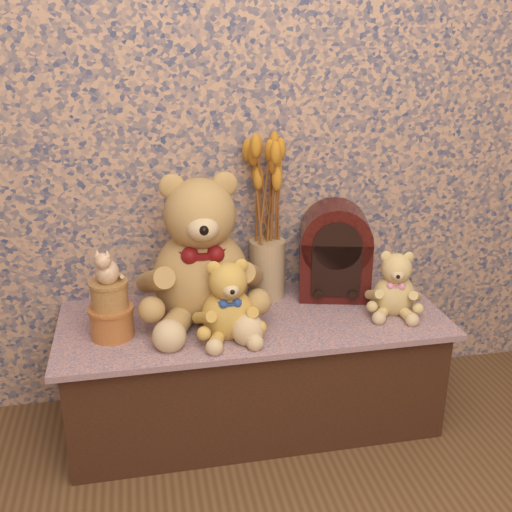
{
  "coord_description": "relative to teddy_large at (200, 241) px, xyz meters",
  "views": [
    {
      "loc": [
        -0.36,
        -0.59,
        1.33
      ],
      "look_at": [
        0.0,
        1.2,
        0.65
      ],
      "focal_mm": 42.79,
      "sensor_mm": 36.0,
      "label": 1
    }
  ],
  "objects": [
    {
      "name": "display_shelf",
      "position": [
        0.17,
        -0.05,
        -0.47
      ],
      "size": [
        1.3,
        0.53,
        0.41
      ],
      "primitive_type": "cube",
      "color": "#3B4C7A",
      "rests_on": "ground"
    },
    {
      "name": "teddy_large",
      "position": [
        0.0,
        0.0,
        0.0
      ],
      "size": [
        0.43,
        0.51,
        0.53
      ],
      "primitive_type": null,
      "rotation": [
        0.0,
        0.0,
        -0.02
      ],
      "color": "olive",
      "rests_on": "display_shelf"
    },
    {
      "name": "teddy_medium",
      "position": [
        0.06,
        -0.16,
        -0.13
      ],
      "size": [
        0.23,
        0.27,
        0.28
      ],
      "primitive_type": null,
      "rotation": [
        0.0,
        0.0,
        0.03
      ],
      "color": "#C38B37",
      "rests_on": "display_shelf"
    },
    {
      "name": "teddy_small",
      "position": [
        0.65,
        -0.11,
        -0.15
      ],
      "size": [
        0.25,
        0.27,
        0.24
      ],
      "primitive_type": null,
      "rotation": [
        0.0,
        0.0,
        -0.31
      ],
      "color": "#DFC56A",
      "rests_on": "display_shelf"
    },
    {
      "name": "cathedral_radio",
      "position": [
        0.49,
        0.07,
        -0.09
      ],
      "size": [
        0.29,
        0.24,
        0.35
      ],
      "primitive_type": null,
      "rotation": [
        0.0,
        0.0,
        -0.25
      ],
      "color": "black",
      "rests_on": "display_shelf"
    },
    {
      "name": "ceramic_vase",
      "position": [
        0.25,
        0.11,
        -0.16
      ],
      "size": [
        0.15,
        0.15,
        0.21
      ],
      "primitive_type": "cylinder",
      "rotation": [
        0.0,
        0.0,
        -0.16
      ],
      "color": "tan",
      "rests_on": "display_shelf"
    },
    {
      "name": "dried_stalks",
      "position": [
        0.25,
        0.11,
        0.17
      ],
      "size": [
        0.24,
        0.24,
        0.45
      ],
      "primitive_type": null,
      "rotation": [
        0.0,
        0.0,
        0.02
      ],
      "color": "orange",
      "rests_on": "ceramic_vase"
    },
    {
      "name": "biscuit_tin_lower",
      "position": [
        -0.3,
        -0.1,
        -0.22
      ],
      "size": [
        0.18,
        0.18,
        0.1
      ],
      "primitive_type": "cylinder",
      "rotation": [
        0.0,
        0.0,
        -0.43
      ],
      "color": "gold",
      "rests_on": "display_shelf"
    },
    {
      "name": "biscuit_tin_upper",
      "position": [
        -0.3,
        -0.1,
        -0.12
      ],
      "size": [
        0.15,
        0.15,
        0.09
      ],
      "primitive_type": "cylinder",
      "rotation": [
        0.0,
        0.0,
        0.43
      ],
      "color": "#D1B45B",
      "rests_on": "biscuit_tin_lower"
    },
    {
      "name": "cat_figurine",
      "position": [
        -0.3,
        -0.1,
        -0.02
      ],
      "size": [
        0.11,
        0.12,
        0.12
      ],
      "primitive_type": null,
      "rotation": [
        0.0,
        0.0,
        -0.28
      ],
      "color": "silver",
      "rests_on": "biscuit_tin_upper"
    }
  ]
}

